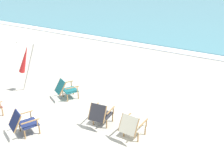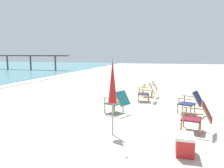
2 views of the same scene
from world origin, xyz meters
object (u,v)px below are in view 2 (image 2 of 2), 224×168
cooler_box (185,144)px  beach_chair_back_left (198,116)px  beach_chair_back_right (147,92)px  beach_chair_far_center (192,101)px  umbrella_furled_red (113,82)px  beach_chair_mid_center (151,88)px  beach_chair_front_left (118,101)px

cooler_box → beach_chair_back_left: bearing=-16.2°
beach_chair_back_right → beach_chair_far_center: bearing=-134.4°
beach_chair_far_center → cooler_box: (-3.20, 0.42, -0.22)m
umbrella_furled_red → beach_chair_back_left: bearing=-75.7°
umbrella_furled_red → cooler_box: 2.23m
beach_chair_mid_center → beach_chair_back_right: beach_chair_back_right is taller
cooler_box → beach_chair_far_center: bearing=-7.4°
beach_chair_back_right → umbrella_furled_red: bearing=172.6°
beach_chair_far_center → beach_chair_front_left: size_ratio=0.97×
beach_chair_back_left → beach_chair_mid_center: bearing=19.3°
beach_chair_back_right → beach_chair_back_left: 3.74m
beach_chair_mid_center → beach_chair_back_right: size_ratio=0.97×
beach_chair_back_left → umbrella_furled_red: 2.38m
beach_chair_far_center → beach_chair_front_left: bearing=102.8°
beach_chair_far_center → beach_chair_back_right: 2.28m
beach_chair_far_center → beach_chair_mid_center: bearing=30.0°
cooler_box → beach_chair_front_left: bearing=37.0°
beach_chair_back_left → cooler_box: beach_chair_back_left is taller
beach_chair_far_center → beach_chair_back_left: size_ratio=1.09×
beach_chair_front_left → cooler_box: 3.32m
beach_chair_mid_center → cooler_box: 6.05m
beach_chair_back_right → umbrella_furled_red: size_ratio=0.41×
beach_chair_mid_center → beach_chair_back_left: bearing=-160.7°
beach_chair_far_center → umbrella_furled_red: size_ratio=0.46×
beach_chair_far_center → cooler_box: size_ratio=1.87×
beach_chair_far_center → beach_chair_front_left: beach_chair_far_center is taller
beach_chair_back_left → umbrella_furled_red: umbrella_furled_red is taller
beach_chair_far_center → beach_chair_back_left: beach_chair_back_left is taller
cooler_box → umbrella_furled_red: bearing=62.8°
beach_chair_back_right → umbrella_furled_red: umbrella_furled_red is taller
beach_chair_mid_center → beach_chair_front_left: bearing=165.7°
beach_chair_mid_center → beach_chair_front_left: size_ratio=0.84×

